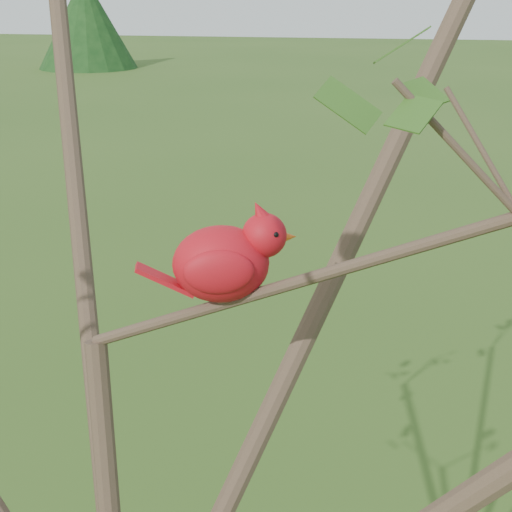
# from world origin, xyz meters

# --- Properties ---
(crabapple_tree) EXTENTS (2.35, 2.05, 2.95)m
(crabapple_tree) POSITION_xyz_m (0.03, -0.02, 2.12)
(crabapple_tree) COLOR #3B2B20
(crabapple_tree) RESTS_ON ground
(cardinal) EXTENTS (0.23, 0.14, 0.16)m
(cardinal) POSITION_xyz_m (0.16, 0.09, 2.10)
(cardinal) COLOR red
(cardinal) RESTS_ON ground
(distant_trees) EXTENTS (40.52, 10.00, 3.18)m
(distant_trees) POSITION_xyz_m (-3.16, 24.10, 1.46)
(distant_trees) COLOR #3B2B20
(distant_trees) RESTS_ON ground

